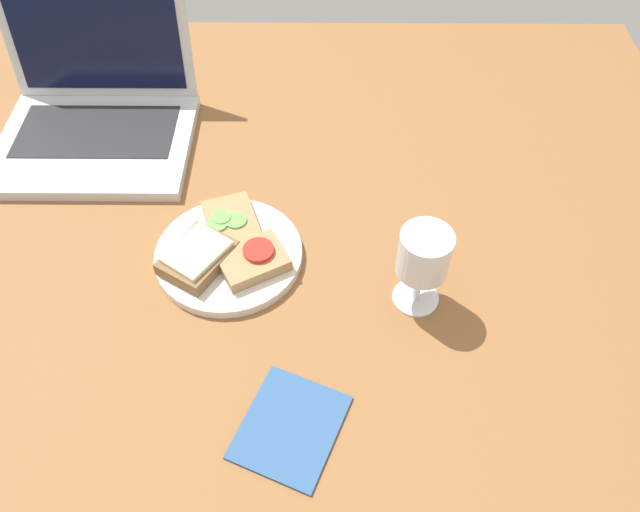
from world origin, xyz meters
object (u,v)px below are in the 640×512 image
object	(u,v)px
laptop	(96,116)
napkin	(290,427)
plate	(229,255)
sandwich_with_cheese	(198,256)
sandwich_with_tomato	(253,260)
sandwich_with_cucumber	(232,224)
wine_glass	(424,256)

from	to	relation	value
laptop	napkin	size ratio (longest dim) A/B	2.49
napkin	plate	bearing A→B (deg)	110.72
laptop	sandwich_with_cheese	bearing A→B (deg)	-54.65
sandwich_with_tomato	laptop	bearing A→B (deg)	133.88
sandwich_with_cucumber	wine_glass	xyz separation A→B (cm)	(27.07, -11.82, 6.96)
plate	sandwich_with_cheese	distance (cm)	5.07
sandwich_with_tomato	napkin	world-z (taller)	sandwich_with_tomato
sandwich_with_tomato	napkin	size ratio (longest dim) A/B	0.87
sandwich_with_cheese	wine_glass	distance (cm)	32.45
napkin	laptop	bearing A→B (deg)	123.02
laptop	sandwich_with_cucumber	bearing A→B (deg)	-42.62
sandwich_with_cheese	sandwich_with_tomato	distance (cm)	8.06
sandwich_with_cheese	sandwich_with_tomato	world-z (taller)	sandwich_with_cheese
plate	napkin	world-z (taller)	plate
plate	sandwich_with_cucumber	bearing A→B (deg)	87.81
wine_glass	napkin	distance (cm)	27.61
sandwich_with_cucumber	laptop	distance (cm)	35.34
sandwich_with_tomato	wine_glass	distance (cm)	24.75
wine_glass	napkin	size ratio (longest dim) A/B	1.00
plate	sandwich_with_cucumber	world-z (taller)	sandwich_with_cucumber
sandwich_with_cucumber	sandwich_with_cheese	bearing A→B (deg)	-122.65
sandwich_with_cheese	wine_glass	world-z (taller)	wine_glass
wine_glass	laptop	bearing A→B (deg)	146.04
wine_glass	laptop	distance (cm)	64.20
plate	wine_glass	size ratio (longest dim) A/B	1.64
sandwich_with_cucumber	wine_glass	distance (cm)	30.35
sandwich_with_cheese	laptop	world-z (taller)	laptop
sandwich_with_tomato	laptop	world-z (taller)	laptop
sandwich_with_cheese	sandwich_with_tomato	xyz separation A→B (cm)	(8.05, -0.34, -0.24)
wine_glass	napkin	bearing A→B (deg)	-131.14
sandwich_with_cheese	laptop	size ratio (longest dim) A/B	0.38
sandwich_with_cheese	laptop	distance (cm)	37.52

